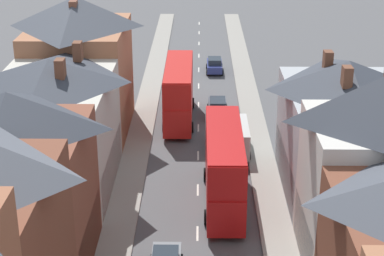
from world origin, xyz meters
The scene contains 9 objects.
pavement_left centered at (-5.10, 38.00, 0.07)m, with size 2.20×104.00×0.14m, color gray.
pavement_right centered at (5.10, 38.00, 0.07)m, with size 2.20×104.00×0.14m, color gray.
centre_line_dashes centered at (0.00, 36.00, 0.01)m, with size 0.14×97.80×0.01m.
double_decker_bus_lead centered at (1.79, 28.23, 2.82)m, with size 2.74×10.80×5.30m.
double_decker_bus_mid_street centered at (-1.81, 43.93, 2.82)m, with size 2.74×10.80×5.30m.
car_parked_left_a centered at (1.80, 59.09, 0.85)m, with size 1.90×4.01×1.69m.
car_parked_right_a centered at (1.80, 45.22, 0.83)m, with size 1.90×4.58×1.64m.
car_mid_black centered at (1.80, 37.56, 0.81)m, with size 1.90×4.46×1.61m.
delivery_van centered at (3.10, 36.80, 1.34)m, with size 2.20×5.20×2.41m.
Camera 1 is at (0.08, -11.56, 21.78)m, focal length 60.00 mm.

